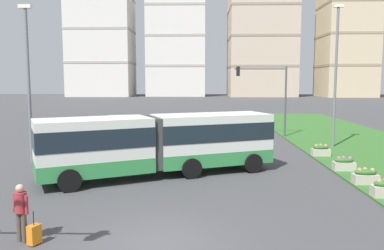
% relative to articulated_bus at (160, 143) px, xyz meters
% --- Properties ---
extents(ground_plane, '(260.00, 260.00, 0.00)m').
position_rel_articulated_bus_xyz_m(ground_plane, '(0.80, -8.18, -1.65)').
color(ground_plane, '#424244').
extents(articulated_bus, '(11.74, 7.16, 3.00)m').
position_rel_articulated_bus_xyz_m(articulated_bus, '(0.00, 0.00, 0.00)').
color(articulated_bus, silver).
rests_on(articulated_bus, ground).
extents(car_silver_hatch, '(4.49, 2.21, 1.58)m').
position_rel_articulated_bus_xyz_m(car_silver_hatch, '(-5.24, 16.45, -0.90)').
color(car_silver_hatch, '#B7BABF').
rests_on(car_silver_hatch, ground).
extents(pedestrian_crossing, '(0.54, 0.36, 1.74)m').
position_rel_articulated_bus_xyz_m(pedestrian_crossing, '(-3.21, -8.23, -0.65)').
color(pedestrian_crossing, '#4C4238').
rests_on(pedestrian_crossing, ground).
extents(rolling_suitcase, '(0.37, 0.43, 0.97)m').
position_rel_articulated_bus_xyz_m(rolling_suitcase, '(-2.76, -8.43, -1.34)').
color(rolling_suitcase, orange).
rests_on(rolling_suitcase, ground).
extents(flower_planter_2, '(1.10, 0.56, 0.74)m').
position_rel_articulated_bus_xyz_m(flower_planter_2, '(9.51, -1.65, -1.23)').
color(flower_planter_2, '#B7AD9E').
rests_on(flower_planter_2, grass_median).
extents(flower_planter_3, '(1.10, 0.56, 0.74)m').
position_rel_articulated_bus_xyz_m(flower_planter_3, '(9.51, 1.04, -1.23)').
color(flower_planter_3, '#B7AD9E').
rests_on(flower_planter_3, grass_median).
extents(flower_planter_4, '(1.10, 0.56, 0.74)m').
position_rel_articulated_bus_xyz_m(flower_planter_4, '(9.51, 5.05, -1.23)').
color(flower_planter_4, '#B7AD9E').
rests_on(flower_planter_4, grass_median).
extents(traffic_light_far_right, '(4.39, 0.28, 5.94)m').
position_rel_articulated_bus_xyz_m(traffic_light_far_right, '(7.66, 13.82, 2.47)').
color(traffic_light_far_right, '#474C51').
rests_on(traffic_light_far_right, ground).
extents(streetlight_left, '(0.70, 0.28, 8.92)m').
position_rel_articulated_bus_xyz_m(streetlight_left, '(-7.70, 2.72, 3.25)').
color(streetlight_left, slate).
rests_on(streetlight_left, ground).
extents(streetlight_median, '(0.70, 0.28, 9.94)m').
position_rel_articulated_bus_xyz_m(streetlight_median, '(11.41, 8.50, 3.77)').
color(streetlight_median, slate).
rests_on(streetlight_median, ground).
extents(apartment_tower_west, '(19.31, 14.48, 39.52)m').
position_rel_articulated_bus_xyz_m(apartment_tower_west, '(-29.20, 103.18, 18.12)').
color(apartment_tower_west, silver).
rests_on(apartment_tower_west, ground).
extents(apartment_tower_westcentre, '(18.20, 14.35, 45.08)m').
position_rel_articulated_bus_xyz_m(apartment_tower_westcentre, '(-5.99, 105.84, 20.91)').
color(apartment_tower_westcentre, silver).
rests_on(apartment_tower_westcentre, ground).
extents(apartment_tower_centre, '(20.04, 19.53, 43.97)m').
position_rel_articulated_bus_xyz_m(apartment_tower_centre, '(20.50, 105.31, 20.35)').
color(apartment_tower_centre, '#C6B299').
rests_on(apartment_tower_centre, ground).
extents(apartment_tower_eastcentre, '(14.75, 16.13, 35.68)m').
position_rel_articulated_bus_xyz_m(apartment_tower_eastcentre, '(45.33, 100.76, 16.21)').
color(apartment_tower_eastcentre, beige).
rests_on(apartment_tower_eastcentre, ground).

